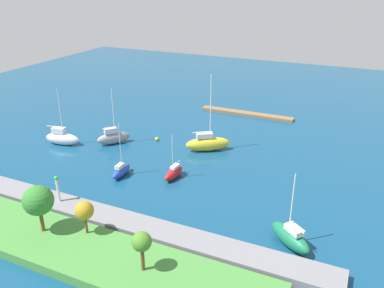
{
  "coord_description": "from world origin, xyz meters",
  "views": [
    {
      "loc": [
        -26.04,
        60.81,
        28.82
      ],
      "look_at": [
        0.0,
        3.54,
        1.5
      ],
      "focal_mm": 36.75,
      "sensor_mm": 36.0,
      "label": 1
    }
  ],
  "objects": [
    {
      "name": "sailboat_green_lone_north",
      "position": [
        -21.0,
        22.54,
        1.19
      ],
      "size": [
        6.08,
        5.45,
        9.13
      ],
      "rotation": [
        0.0,
        0.0,
        5.61
      ],
      "color": "#19724C",
      "rests_on": "water"
    },
    {
      "name": "sailboat_yellow_center_basin",
      "position": [
        -2.27,
        1.88,
        1.44
      ],
      "size": [
        7.74,
        6.19,
        13.68
      ],
      "rotation": [
        0.0,
        0.0,
        3.73
      ],
      "color": "yellow",
      "rests_on": "water"
    },
    {
      "name": "sailboat_blue_far_south",
      "position": [
        6.25,
        16.22,
        0.88
      ],
      "size": [
        1.54,
        4.62,
        8.61
      ],
      "rotation": [
        0.0,
        0.0,
        4.76
      ],
      "color": "#2347B2",
      "rests_on": "water"
    },
    {
      "name": "pier_dock",
      "position": [
        -2.88,
        -19.45,
        0.29
      ],
      "size": [
        20.67,
        2.01,
        0.58
      ],
      "primitive_type": "cube",
      "color": "olive",
      "rests_on": "ground"
    },
    {
      "name": "breakwater",
      "position": [
        0.0,
        27.38,
        0.59
      ],
      "size": [
        55.16,
        3.7,
        1.17
      ],
      "primitive_type": "cube",
      "color": "gray",
      "rests_on": "ground"
    },
    {
      "name": "park_tree_mideast",
      "position": [
        5.7,
        33.19,
        5.18
      ],
      "size": [
        3.52,
        3.52,
        5.85
      ],
      "color": "brown",
      "rests_on": "shoreline_park"
    },
    {
      "name": "sailboat_red_off_beacon",
      "position": [
        -1.47,
        13.49,
        0.89
      ],
      "size": [
        1.79,
        4.65,
        7.23
      ],
      "rotation": [
        0.0,
        0.0,
        1.47
      ],
      "color": "red",
      "rests_on": "water"
    },
    {
      "name": "sailboat_gray_along_channel",
      "position": [
        14.64,
        6.22,
        1.27
      ],
      "size": [
        5.24,
        5.87,
        10.34
      ],
      "rotation": [
        0.0,
        0.0,
        4.03
      ],
      "color": "gray",
      "rests_on": "water"
    },
    {
      "name": "water",
      "position": [
        0.0,
        0.0,
        0.0
      ],
      "size": [
        160.0,
        160.0,
        0.0
      ],
      "primitive_type": "plane",
      "color": "navy",
      "rests_on": "ground"
    },
    {
      "name": "mooring_buoy_yellow",
      "position": [
        8.1,
        1.69,
        0.35
      ],
      "size": [
        0.69,
        0.69,
        0.69
      ],
      "primitive_type": "sphere",
      "color": "yellow",
      "rests_on": "water"
    },
    {
      "name": "park_tree_west",
      "position": [
        0.75,
        31.42,
        4.11
      ],
      "size": [
        2.17,
        2.17,
        4.11
      ],
      "color": "brown",
      "rests_on": "shoreline_park"
    },
    {
      "name": "park_tree_midwest",
      "position": [
        -8.43,
        34.08,
        4.5
      ],
      "size": [
        2.04,
        2.04,
        4.49
      ],
      "color": "brown",
      "rests_on": "shoreline_park"
    },
    {
      "name": "shoreline_park",
      "position": [
        0.0,
        33.86,
        0.56
      ],
      "size": [
        45.28,
        8.23,
        1.12
      ],
      "primitive_type": "cube",
      "color": "#478C3D",
      "rests_on": "ground"
    },
    {
      "name": "harbor_beacon",
      "position": [
        8.45,
        27.38,
        3.32
      ],
      "size": [
        0.56,
        0.56,
        3.73
      ],
      "color": "silver",
      "rests_on": "breakwater"
    },
    {
      "name": "sailboat_white_by_breakwater",
      "position": [
        22.98,
        10.38,
        1.3
      ],
      "size": [
        6.8,
        3.23,
        10.49
      ],
      "rotation": [
        0.0,
        0.0,
        3.33
      ],
      "color": "white",
      "rests_on": "water"
    }
  ]
}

